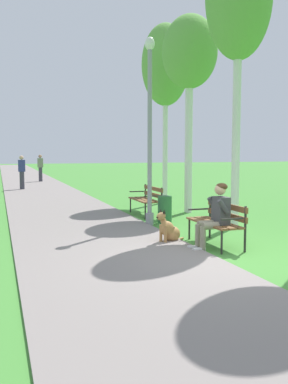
{
  "coord_description": "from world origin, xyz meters",
  "views": [
    {
      "loc": [
        -3.69,
        -6.43,
        1.84
      ],
      "look_at": [
        -0.49,
        2.99,
        0.9
      ],
      "focal_mm": 40.18,
      "sensor_mm": 36.0,
      "label": 1
    }
  ],
  "objects_px": {
    "park_bench_near": "(218,219)",
    "birch_tree_third": "(190,55)",
    "litter_bin": "(165,209)",
    "pedestrian_further_distant": "(40,168)",
    "park_bench_mid": "(147,198)",
    "dog_shepherd": "(169,230)",
    "person_seated_on_near_bench": "(216,213)",
    "birch_tree_fourth": "(166,66)",
    "lamp_post_near": "(150,130)",
    "pedestrian_distant": "(22,172)"
  },
  "relations": [
    {
      "from": "birch_tree_third",
      "to": "pedestrian_distant",
      "type": "bearing_deg",
      "value": 114.69
    },
    {
      "from": "park_bench_mid",
      "to": "pedestrian_further_distant",
      "type": "xyz_separation_m",
      "value": [
        -1.65,
        14.82,
        0.33
      ]
    },
    {
      "from": "dog_shepherd",
      "to": "litter_bin",
      "type": "relative_size",
      "value": 1.11
    },
    {
      "from": "litter_bin",
      "to": "lamp_post_near",
      "type": "bearing_deg",
      "value": -162.94
    },
    {
      "from": "dog_shepherd",
      "to": "pedestrian_distant",
      "type": "distance_m",
      "value": 13.53
    },
    {
      "from": "park_bench_mid",
      "to": "birch_tree_fourth",
      "type": "relative_size",
      "value": 0.24
    },
    {
      "from": "park_bench_mid",
      "to": "pedestrian_further_distant",
      "type": "distance_m",
      "value": 14.92
    },
    {
      "from": "park_bench_mid",
      "to": "litter_bin",
      "type": "distance_m",
      "value": 1.44
    },
    {
      "from": "dog_shepherd",
      "to": "lamp_post_near",
      "type": "xyz_separation_m",
      "value": [
        0.33,
        2.11,
        2.12
      ]
    },
    {
      "from": "park_bench_near",
      "to": "park_bench_mid",
      "type": "relative_size",
      "value": 1.0
    },
    {
      "from": "dog_shepherd",
      "to": "lamp_post_near",
      "type": "height_order",
      "value": "lamp_post_near"
    },
    {
      "from": "lamp_post_near",
      "to": "pedestrian_further_distant",
      "type": "xyz_separation_m",
      "value": [
        -1.16,
        16.4,
        -1.54
      ]
    },
    {
      "from": "litter_bin",
      "to": "pedestrian_further_distant",
      "type": "bearing_deg",
      "value": 95.72
    },
    {
      "from": "person_seated_on_near_bench",
      "to": "pedestrian_distant",
      "type": "height_order",
      "value": "pedestrian_distant"
    },
    {
      "from": "park_bench_mid",
      "to": "birch_tree_fourth",
      "type": "xyz_separation_m",
      "value": [
        1.62,
        2.7,
        4.32
      ]
    },
    {
      "from": "park_bench_near",
      "to": "park_bench_mid",
      "type": "bearing_deg",
      "value": 90.01
    },
    {
      "from": "dog_shepherd",
      "to": "birch_tree_fourth",
      "type": "height_order",
      "value": "birch_tree_fourth"
    },
    {
      "from": "person_seated_on_near_bench",
      "to": "birch_tree_third",
      "type": "relative_size",
      "value": 0.21
    },
    {
      "from": "birch_tree_fourth",
      "to": "litter_bin",
      "type": "height_order",
      "value": "birch_tree_fourth"
    },
    {
      "from": "birch_tree_third",
      "to": "pedestrian_further_distant",
      "type": "relative_size",
      "value": 3.53
    },
    {
      "from": "birch_tree_fourth",
      "to": "litter_bin",
      "type": "distance_m",
      "value": 6.31
    },
    {
      "from": "dog_shepherd",
      "to": "person_seated_on_near_bench",
      "type": "bearing_deg",
      "value": -53.03
    },
    {
      "from": "person_seated_on_near_bench",
      "to": "litter_bin",
      "type": "relative_size",
      "value": 1.79
    },
    {
      "from": "person_seated_on_near_bench",
      "to": "pedestrian_further_distant",
      "type": "height_order",
      "value": "pedestrian_further_distant"
    },
    {
      "from": "birch_tree_fourth",
      "to": "pedestrian_further_distant",
      "type": "bearing_deg",
      "value": 105.08
    },
    {
      "from": "park_bench_near",
      "to": "pedestrian_distant",
      "type": "height_order",
      "value": "pedestrian_distant"
    },
    {
      "from": "pedestrian_distant",
      "to": "birch_tree_fourth",
      "type": "bearing_deg",
      "value": -56.46
    },
    {
      "from": "park_bench_mid",
      "to": "lamp_post_near",
      "type": "xyz_separation_m",
      "value": [
        -0.49,
        -1.58,
        1.87
      ]
    },
    {
      "from": "birch_tree_third",
      "to": "birch_tree_fourth",
      "type": "distance_m",
      "value": 2.55
    },
    {
      "from": "birch_tree_third",
      "to": "birch_tree_fourth",
      "type": "xyz_separation_m",
      "value": [
        0.25,
        2.53,
        0.16
      ]
    },
    {
      "from": "pedestrian_further_distant",
      "to": "person_seated_on_near_bench",
      "type": "bearing_deg",
      "value": -85.73
    },
    {
      "from": "park_bench_mid",
      "to": "pedestrian_distant",
      "type": "xyz_separation_m",
      "value": [
        -2.99,
        9.65,
        0.33
      ]
    },
    {
      "from": "dog_shepherd",
      "to": "birch_tree_third",
      "type": "height_order",
      "value": "birch_tree_third"
    },
    {
      "from": "birch_tree_fourth",
      "to": "pedestrian_further_distant",
      "type": "distance_m",
      "value": 13.18
    },
    {
      "from": "birch_tree_fourth",
      "to": "pedestrian_distant",
      "type": "xyz_separation_m",
      "value": [
        -4.61,
        6.95,
        -3.99
      ]
    },
    {
      "from": "person_seated_on_near_bench",
      "to": "pedestrian_distant",
      "type": "distance_m",
      "value": 14.43
    },
    {
      "from": "pedestrian_distant",
      "to": "park_bench_mid",
      "type": "bearing_deg",
      "value": -72.77
    },
    {
      "from": "birch_tree_fourth",
      "to": "litter_bin",
      "type": "relative_size",
      "value": 9.0
    },
    {
      "from": "birch_tree_third",
      "to": "lamp_post_near",
      "type": "bearing_deg",
      "value": -136.86
    },
    {
      "from": "litter_bin",
      "to": "pedestrian_distant",
      "type": "height_order",
      "value": "pedestrian_distant"
    },
    {
      "from": "pedestrian_further_distant",
      "to": "lamp_post_near",
      "type": "bearing_deg",
      "value": -85.94
    },
    {
      "from": "pedestrian_further_distant",
      "to": "birch_tree_third",
      "type": "bearing_deg",
      "value": -78.36
    },
    {
      "from": "park_bench_near",
      "to": "birch_tree_third",
      "type": "relative_size",
      "value": 0.26
    },
    {
      "from": "park_bench_mid",
      "to": "birch_tree_fourth",
      "type": "height_order",
      "value": "birch_tree_fourth"
    },
    {
      "from": "lamp_post_near",
      "to": "birch_tree_third",
      "type": "height_order",
      "value": "birch_tree_third"
    },
    {
      "from": "lamp_post_near",
      "to": "birch_tree_fourth",
      "type": "height_order",
      "value": "birch_tree_fourth"
    },
    {
      "from": "birch_tree_third",
      "to": "litter_bin",
      "type": "height_order",
      "value": "birch_tree_third"
    },
    {
      "from": "park_bench_mid",
      "to": "pedestrian_distant",
      "type": "height_order",
      "value": "pedestrian_distant"
    },
    {
      "from": "lamp_post_near",
      "to": "park_bench_mid",
      "type": "bearing_deg",
      "value": 72.86
    },
    {
      "from": "park_bench_near",
      "to": "park_bench_mid",
      "type": "height_order",
      "value": "same"
    }
  ]
}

